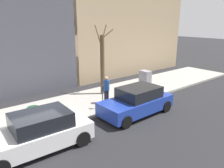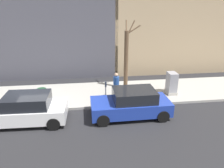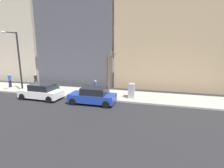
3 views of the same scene
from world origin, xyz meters
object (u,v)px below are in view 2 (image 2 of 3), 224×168
bare_tree (126,59)px  pedestrian_near_meter (116,84)px  parked_car_white (25,109)px  parking_meter (106,90)px  parked_car_blue (131,104)px  trash_bin (42,96)px  utility_box (172,83)px

bare_tree → pedestrian_near_meter: size_ratio=2.75×
parked_car_white → parking_meter: bearing=-69.0°
parked_car_blue → trash_bin: (1.94, 4.98, -0.14)m
parked_car_blue → trash_bin: bearing=68.0°
trash_bin → pedestrian_near_meter: (0.11, -4.46, 0.49)m
parking_meter → trash_bin: size_ratio=1.50×
parking_meter → trash_bin: parking_meter is taller
parked_car_white → pedestrian_near_meter: size_ratio=2.56×
parked_car_blue → trash_bin: size_ratio=4.69×
trash_bin → pedestrian_near_meter: 4.49m
bare_tree → pedestrian_near_meter: bearing=150.6°
pedestrian_near_meter → trash_bin: bearing=-21.2°
bare_tree → trash_bin: size_ratio=5.07×
parked_car_blue → pedestrian_near_meter: bearing=13.5°
parking_meter → bare_tree: 3.00m
utility_box → pedestrian_near_meter: 3.71m
parked_car_white → bare_tree: (3.65, -5.86, 1.53)m
parked_car_white → pedestrian_near_meter: pedestrian_near_meter is taller
bare_tree → pedestrian_near_meter: (-1.61, 0.91, -1.18)m
parked_car_white → bare_tree: 7.07m
utility_box → pedestrian_near_meter: bearing=94.5°
parked_car_white → utility_box: utility_box is taller
parking_meter → parked_car_blue: bearing=-140.6°
parked_car_blue → parking_meter: bearing=38.7°
utility_box → parked_car_blue: bearing=126.5°
parked_car_blue → parking_meter: parked_car_blue is taller
parked_car_blue → pedestrian_near_meter: pedestrian_near_meter is taller
parked_car_white → bare_tree: size_ratio=0.93×
trash_bin → utility_box: bearing=-87.2°
parking_meter → pedestrian_near_meter: (0.56, -0.71, 0.11)m
pedestrian_near_meter → parked_car_blue: bearing=81.5°
parked_car_blue → parking_meter: size_ratio=3.13×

